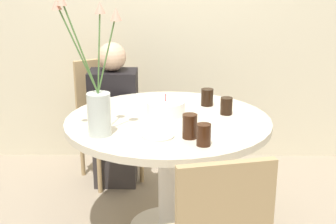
% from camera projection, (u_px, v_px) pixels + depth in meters
% --- Properties ---
extents(wall_back, '(8.00, 0.05, 2.60)m').
position_uv_depth(wall_back, '(169.00, 1.00, 3.67)').
color(wall_back, beige).
rests_on(wall_back, ground_plane).
extents(dining_table, '(1.19, 1.19, 0.73)m').
position_uv_depth(dining_table, '(168.00, 140.00, 2.74)').
color(dining_table, beige).
rests_on(dining_table, ground_plane).
extents(chair_right_flank, '(0.55, 0.55, 0.91)m').
position_uv_depth(chair_right_flank, '(106.00, 113.00, 3.53)').
color(chair_right_flank, tan).
rests_on(chair_right_flank, ground_plane).
extents(birthday_cake, '(0.23, 0.23, 0.13)m').
position_uv_depth(birthday_cake, '(166.00, 108.00, 2.75)').
color(birthday_cake, white).
rests_on(birthday_cake, dining_table).
extents(flower_vase, '(0.33, 0.17, 0.72)m').
position_uv_depth(flower_vase, '(97.00, 96.00, 2.39)').
color(flower_vase, silver).
rests_on(flower_vase, dining_table).
extents(side_plate, '(0.17, 0.17, 0.01)m').
position_uv_depth(side_plate, '(158.00, 136.00, 2.42)').
color(side_plate, silver).
rests_on(side_plate, dining_table).
extents(drink_glass_0, '(0.07, 0.07, 0.10)m').
position_uv_depth(drink_glass_0, '(226.00, 106.00, 2.76)').
color(drink_glass_0, black).
rests_on(drink_glass_0, dining_table).
extents(drink_glass_1, '(0.08, 0.08, 0.11)m').
position_uv_depth(drink_glass_1, '(207.00, 97.00, 2.93)').
color(drink_glass_1, black).
rests_on(drink_glass_1, dining_table).
extents(drink_glass_2, '(0.07, 0.07, 0.11)m').
position_uv_depth(drink_glass_2, '(204.00, 135.00, 2.29)').
color(drink_glass_2, '#33190C').
rests_on(drink_glass_2, dining_table).
extents(drink_glass_3, '(0.08, 0.08, 0.13)m').
position_uv_depth(drink_glass_3, '(190.00, 126.00, 2.38)').
color(drink_glass_3, '#33190C').
rests_on(drink_glass_3, dining_table).
extents(person_woman, '(0.34, 0.24, 1.07)m').
position_uv_depth(person_woman, '(114.00, 120.00, 3.40)').
color(person_woman, '#383333').
rests_on(person_woman, ground_plane).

